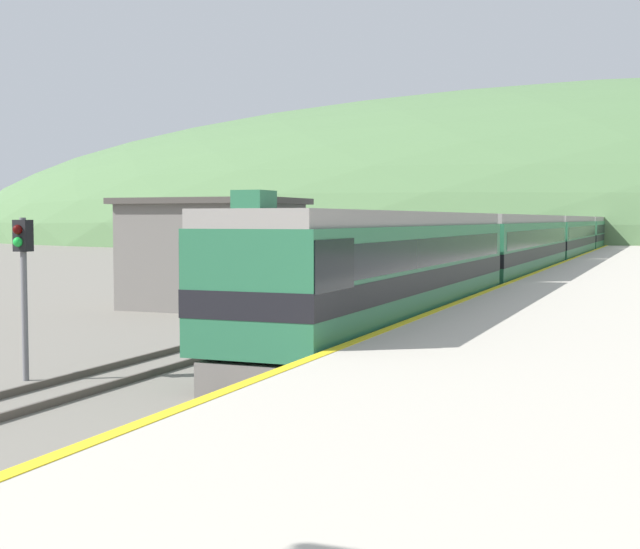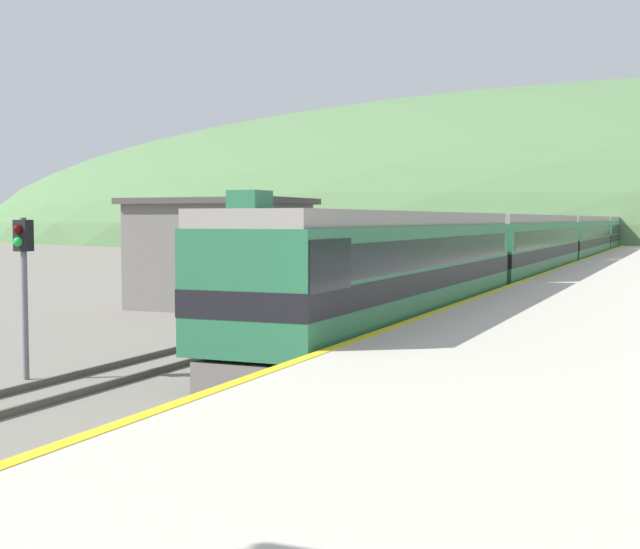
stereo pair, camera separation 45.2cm
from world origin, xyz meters
The scene contains 12 objects.
track_main centered at (0.00, 70.00, 0.08)m, with size 1.52×180.00×0.16m.
track_siding centered at (-4.14, 70.00, 0.08)m, with size 1.52×180.00×0.16m.
platform centered at (4.98, 50.00, 0.57)m, with size 6.76×140.00×1.14m.
distant_hills centered at (0.00, 140.53, 0.00)m, with size 234.38×105.47×46.74m.
station_shed centered at (-9.64, 30.80, 2.27)m, with size 7.11×4.53×4.48m.
express_train_lead_car centered at (0.00, 23.90, 2.11)m, with size 2.96×19.19×4.22m.
carriage_second centered at (0.00, 45.28, 2.10)m, with size 2.95×21.34×3.86m.
carriage_third centered at (0.00, 67.50, 2.10)m, with size 2.95×21.34×3.86m.
carriage_fourth centered at (0.00, 89.72, 2.10)m, with size 2.95×21.34×3.86m.
carriage_fifth centered at (0.00, 111.94, 2.10)m, with size 2.95×21.34×3.86m.
siding_train centered at (-4.14, 46.89, 1.83)m, with size 2.90×28.02×3.54m.
signal_post_siding centered at (-5.78, 15.04, 2.65)m, with size 0.36×0.42×3.68m.
Camera 2 is at (8.21, -0.80, 3.65)m, focal length 50.00 mm.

